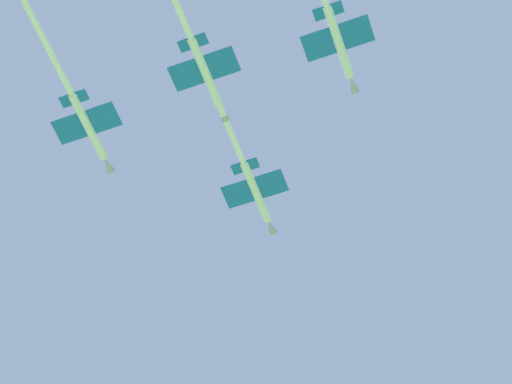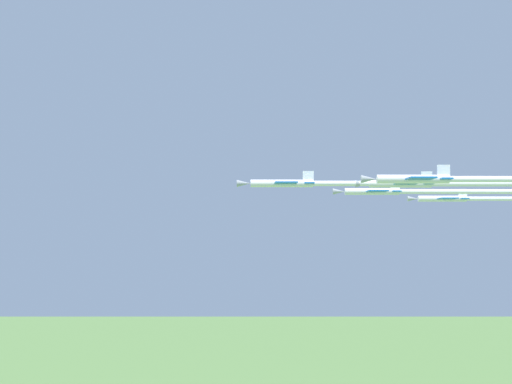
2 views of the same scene
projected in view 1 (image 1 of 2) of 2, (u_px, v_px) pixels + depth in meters
name	position (u px, v px, depth m)	size (l,w,h in m)	color
jet_lead	(202.00, 65.00, 120.96)	(43.67, 58.36, 2.73)	white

